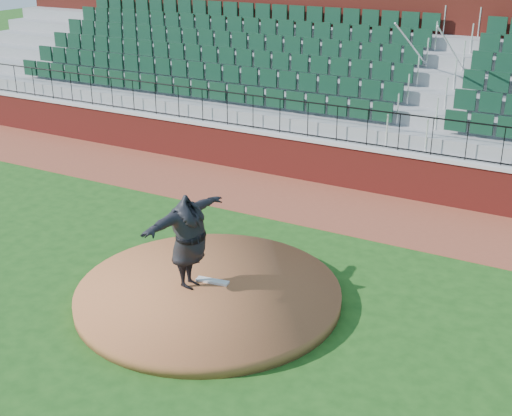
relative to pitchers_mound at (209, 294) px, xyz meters
The scene contains 10 objects.
ground 0.41m from the pitchers_mound, 85.56° to the left, with size 90.00×90.00×0.00m, color #1B4814.
warning_track 5.79m from the pitchers_mound, 89.70° to the left, with size 34.00×3.20×0.01m, color brown.
field_wall 7.41m from the pitchers_mound, 89.76° to the left, with size 34.00×0.35×1.20m, color maroon.
wall_cap 7.48m from the pitchers_mound, 89.76° to the left, with size 34.00×0.45×0.10m, color #B7B7B7.
wall_railing 7.58m from the pitchers_mound, 89.76° to the left, with size 34.00×0.05×1.00m, color black, non-canonical shape.
seating_stands 10.35m from the pitchers_mound, 89.83° to the left, with size 34.00×5.10×4.60m, color gray, non-canonical shape.
concourse_wall 13.18m from the pitchers_mound, 89.86° to the left, with size 34.00×0.50×5.50m, color maroon.
pitchers_mound is the anchor object (origin of this frame).
pitching_rubber 0.31m from the pitchers_mound, 104.86° to the left, with size 0.68×0.17×0.05m, color silver.
pitcher 1.16m from the pitchers_mound, 167.72° to the right, with size 2.38×0.65×1.94m, color black.
Camera 1 is at (6.54, -10.33, 6.82)m, focal length 47.87 mm.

